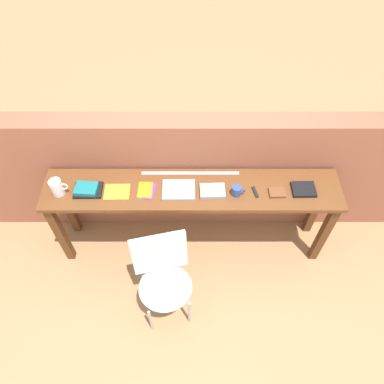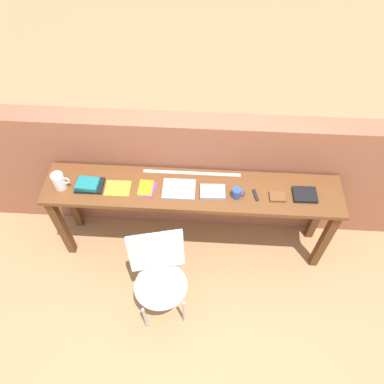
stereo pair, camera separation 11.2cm
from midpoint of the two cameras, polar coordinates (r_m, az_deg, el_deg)
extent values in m
plane|color=tan|center=(3.70, 0.65, -11.65)|extent=(40.00, 40.00, 0.00)
cube|color=#9E5B42|center=(3.49, 1.30, 2.70)|extent=(6.00, 0.20, 1.33)
cube|color=brown|center=(3.13, 1.08, 0.25)|extent=(2.50, 0.44, 0.04)
cube|color=#5B341A|center=(3.62, -18.40, -5.14)|extent=(0.07, 0.07, 0.84)
cube|color=#5B341A|center=(3.58, 20.35, -7.01)|extent=(0.07, 0.07, 0.84)
cube|color=#5B341A|center=(3.79, -17.19, -1.08)|extent=(0.07, 0.07, 0.84)
cube|color=#5B341A|center=(3.75, 19.59, -2.81)|extent=(0.07, 0.07, 0.84)
ellipsoid|color=silver|center=(3.15, -3.72, -14.08)|extent=(0.52, 0.51, 0.08)
cube|color=silver|center=(3.02, -4.39, -8.98)|extent=(0.45, 0.20, 0.40)
cylinder|color=#B2B2B7|center=(3.32, -6.12, -18.60)|extent=(0.02, 0.02, 0.41)
cylinder|color=#B2B2B7|center=(3.32, -0.18, -17.84)|extent=(0.02, 0.02, 0.41)
cylinder|color=#B2B2B7|center=(3.44, -6.63, -13.67)|extent=(0.02, 0.02, 0.41)
cylinder|color=#B2B2B7|center=(3.44, -1.03, -12.95)|extent=(0.02, 0.02, 0.41)
cylinder|color=white|center=(3.24, -18.69, 1.57)|extent=(0.10, 0.10, 0.15)
cone|color=white|center=(3.16, -19.23, 2.14)|extent=(0.04, 0.03, 0.04)
torus|color=white|center=(3.21, -17.77, 1.64)|extent=(0.07, 0.01, 0.07)
cube|color=black|center=(3.22, -14.36, 0.97)|extent=(0.23, 0.17, 0.02)
cube|color=#19757A|center=(3.20, -14.66, 1.20)|extent=(0.19, 0.15, 0.04)
cube|color=gold|center=(3.15, -10.25, 0.50)|extent=(0.21, 0.17, 0.01)
cube|color=#3399D8|center=(3.12, -6.03, 0.39)|extent=(0.11, 0.15, 0.00)
cube|color=purple|center=(3.12, -5.63, 0.46)|extent=(0.14, 0.18, 0.00)
cube|color=orange|center=(3.13, -6.06, 0.66)|extent=(0.12, 0.17, 0.00)
cube|color=#9E9EA3|center=(3.10, -0.97, 0.41)|extent=(0.27, 0.21, 0.02)
cube|color=#9E9EA3|center=(3.08, 4.20, -0.03)|extent=(0.21, 0.15, 0.03)
cylinder|color=#2D4C8C|center=(3.06, 7.84, -0.16)|extent=(0.08, 0.08, 0.09)
torus|color=#2D4C8C|center=(3.06, 8.65, -0.20)|extent=(0.06, 0.01, 0.06)
cube|color=black|center=(3.12, 10.67, -0.49)|extent=(0.05, 0.11, 0.02)
cube|color=brown|center=(3.14, 13.91, -0.72)|extent=(0.13, 0.10, 0.02)
cube|color=black|center=(3.21, 17.78, -0.42)|extent=(0.20, 0.16, 0.03)
cube|color=silver|center=(3.22, 0.98, 2.89)|extent=(0.84, 0.03, 0.00)
camera|label=1|loc=(0.06, -88.95, 1.37)|focal=35.00mm
camera|label=2|loc=(0.06, 91.05, -1.37)|focal=35.00mm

